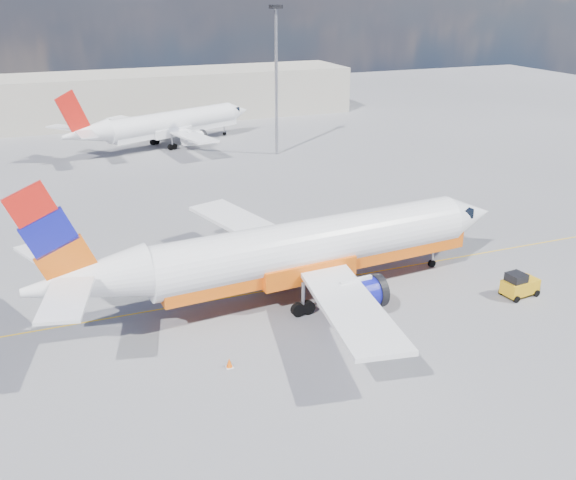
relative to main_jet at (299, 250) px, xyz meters
name	(u,v)px	position (x,y,z in m)	size (l,w,h in m)	color
ground	(280,308)	(-1.96, -1.16, -3.77)	(240.00, 240.00, 0.00)	slate
taxi_line	(266,291)	(-1.96, 1.84, -3.77)	(70.00, 0.15, 0.01)	yellow
terminal_main	(151,96)	(3.04, 73.84, 0.23)	(70.00, 14.00, 8.00)	#B3AB9A
main_jet	(299,250)	(0.00, 0.00, 0.00)	(37.35, 29.46, 11.32)	white
second_jet	(167,124)	(1.19, 52.03, -0.59)	(31.10, 23.47, 9.55)	white
gse_tug	(519,285)	(15.33, -5.99, -2.86)	(2.87, 1.96, 1.93)	black
traffic_cone	(229,363)	(-7.65, -7.28, -3.46)	(0.46, 0.46, 0.64)	white
floodlight_mast	(276,68)	(14.13, 41.77, 7.91)	(1.42, 1.42, 19.49)	#95959D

